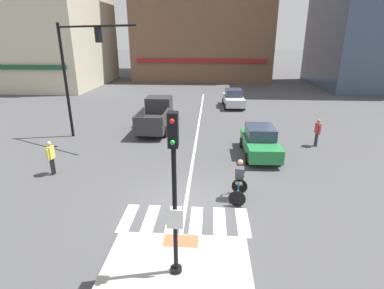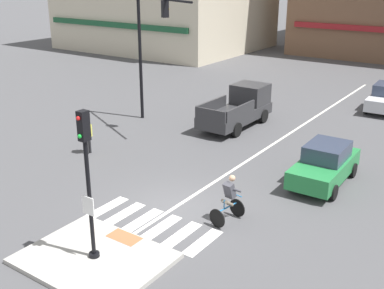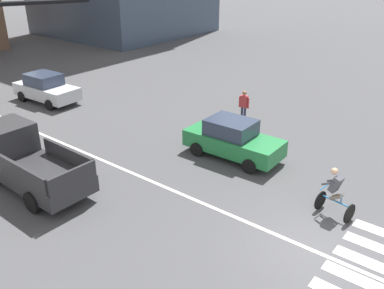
# 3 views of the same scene
# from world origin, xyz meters

# --- Properties ---
(ground_plane) EXTENTS (300.00, 300.00, 0.00)m
(ground_plane) POSITION_xyz_m (0.00, 0.00, 0.00)
(ground_plane) COLOR #474749
(crosswalk_stripe_c) EXTENTS (0.44, 1.80, 0.01)m
(crosswalk_stripe_c) POSITION_xyz_m (-0.42, -1.27, 0.00)
(crosswalk_stripe_c) COLOR silver
(crosswalk_stripe_c) RESTS_ON ground
(crosswalk_stripe_d) EXTENTS (0.44, 1.80, 0.01)m
(crosswalk_stripe_d) POSITION_xyz_m (0.42, -1.27, 0.00)
(crosswalk_stripe_d) COLOR silver
(crosswalk_stripe_d) RESTS_ON ground
(crosswalk_stripe_e) EXTENTS (0.44, 1.80, 0.01)m
(crosswalk_stripe_e) POSITION_xyz_m (1.25, -1.27, 0.00)
(crosswalk_stripe_e) COLOR silver
(crosswalk_stripe_e) RESTS_ON ground
(crosswalk_stripe_f) EXTENTS (0.44, 1.80, 0.01)m
(crosswalk_stripe_f) POSITION_xyz_m (2.09, -1.27, 0.00)
(crosswalk_stripe_f) COLOR silver
(crosswalk_stripe_f) RESTS_ON ground
(lane_centre_line) EXTENTS (0.14, 28.00, 0.01)m
(lane_centre_line) POSITION_xyz_m (-0.06, 10.00, 0.00)
(lane_centre_line) COLOR silver
(lane_centre_line) RESTS_ON ground
(car_green_eastbound_mid) EXTENTS (1.91, 4.13, 1.64)m
(car_green_eastbound_mid) POSITION_xyz_m (3.59, 5.31, 0.81)
(car_green_eastbound_mid) COLOR #237A3D
(car_green_eastbound_mid) RESTS_ON ground
(car_silver_eastbound_distant) EXTENTS (2.00, 4.18, 1.64)m
(car_silver_eastbound_distant) POSITION_xyz_m (2.93, 17.65, 0.81)
(car_silver_eastbound_distant) COLOR silver
(car_silver_eastbound_distant) RESTS_ON ground
(pickup_truck_charcoal_westbound_far) EXTENTS (2.11, 5.12, 2.08)m
(pickup_truck_charcoal_westbound_far) POSITION_xyz_m (-3.01, 10.08, 0.98)
(pickup_truck_charcoal_westbound_far) COLOR #2D2D30
(pickup_truck_charcoal_westbound_far) RESTS_ON ground
(cyclist) EXTENTS (0.83, 1.19, 1.68)m
(cyclist) POSITION_xyz_m (2.05, 0.38, 0.87)
(cyclist) COLOR black
(cyclist) RESTS_ON ground
(pedestrian_waiting_far_side) EXTENTS (0.26, 0.55, 1.67)m
(pedestrian_waiting_far_side) POSITION_xyz_m (7.23, 7.04, 0.98)
(pedestrian_waiting_far_side) COLOR #2D334C
(pedestrian_waiting_far_side) RESTS_ON ground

